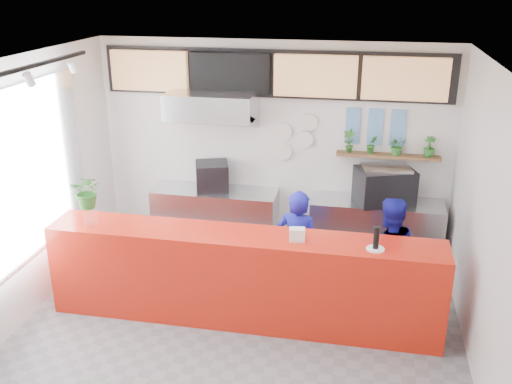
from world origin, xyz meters
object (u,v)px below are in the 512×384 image
Objects in this scene: staff_center at (297,248)px; staff_right at (387,257)px; service_counter at (242,278)px; panini_oven at (212,177)px; espresso_machine at (384,186)px; pepper_mill at (376,238)px.

staff_center is 1.00× the size of staff_right.
service_counter is 3.07× the size of staff_right.
service_counter is 3.07× the size of staff_center.
panini_oven is 0.31× the size of staff_right.
espresso_machine is 0.50× the size of staff_center.
service_counter is 6.11× the size of espresso_machine.
pepper_mill is at bearing -113.88° from espresso_machine.
staff_center is 5.91× the size of pepper_mill.
pepper_mill is at bearing -3.71° from service_counter.
staff_center reaches higher than espresso_machine.
espresso_machine reaches higher than pepper_mill.
staff_right is (1.05, -0.03, 0.00)m from staff_center.
service_counter is at bearing -9.36° from staff_right.
pepper_mill is at bearing 48.75° from staff_right.
staff_right reaches higher than pepper_mill.
espresso_machine reaches higher than service_counter.
espresso_machine is 1.37m from staff_right.
service_counter is 18.17× the size of pepper_mill.
espresso_machine is at bearing -17.77° from panini_oven.
staff_right is 0.79m from pepper_mill.
espresso_machine reaches higher than panini_oven.
staff_right is at bearing 16.73° from service_counter.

